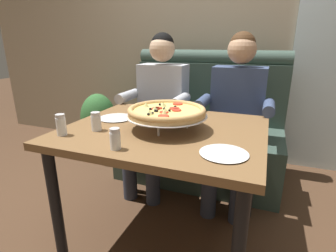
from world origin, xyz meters
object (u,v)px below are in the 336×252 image
at_px(diner_left, 159,103).
at_px(shaker_pepper_flakes, 61,126).
at_px(diner_right, 236,110).
at_px(shaker_oregano, 115,140).
at_px(booth_bench, 202,133).
at_px(potted_plant, 99,123).
at_px(plate_near_right, 116,117).
at_px(shaker_parmesan, 96,123).
at_px(pizza, 166,112).
at_px(plate_near_left, 224,152).
at_px(dining_table, 164,143).

distance_m(diner_left, shaker_pepper_flakes, 0.98).
distance_m(diner_right, shaker_oregano, 1.11).
height_order(booth_bench, shaker_oregano, booth_bench).
xyz_separation_m(diner_right, shaker_pepper_flakes, (-0.77, -0.97, 0.07)).
xyz_separation_m(shaker_oregano, potted_plant, (-0.99, 1.23, -0.39)).
bearing_deg(plate_near_right, shaker_parmesan, -83.88).
bearing_deg(diner_left, pizza, -63.73).
height_order(plate_near_left, plate_near_right, same).
distance_m(booth_bench, shaker_parmesan, 1.21).
bearing_deg(potted_plant, shaker_pepper_flakes, -61.73).
bearing_deg(diner_left, plate_near_right, -93.99).
bearing_deg(dining_table, shaker_parmesan, -152.46).
bearing_deg(diner_right, shaker_parmesan, -127.82).
relative_size(diner_left, shaker_pepper_flakes, 11.33).
xyz_separation_m(diner_right, plate_near_left, (0.06, -0.91, 0.03)).
xyz_separation_m(shaker_parmesan, potted_plant, (-0.75, 1.04, -0.39)).
height_order(shaker_pepper_flakes, plate_near_right, shaker_pepper_flakes).
distance_m(diner_right, pizza, 0.75).
bearing_deg(booth_bench, shaker_parmesan, -106.79).
xyz_separation_m(pizza, plate_near_left, (0.36, -0.23, -0.09)).
xyz_separation_m(shaker_pepper_flakes, plate_near_right, (0.10, 0.37, -0.04)).
bearing_deg(pizza, shaker_pepper_flakes, -149.12).
distance_m(booth_bench, shaker_oregano, 1.35).
height_order(booth_bench, potted_plant, booth_bench).
xyz_separation_m(diner_left, potted_plant, (-0.77, 0.20, -0.32)).
xyz_separation_m(diner_left, pizza, (0.34, -0.68, 0.12)).
distance_m(plate_near_right, potted_plant, 1.14).
relative_size(diner_left, plate_near_right, 5.88).
distance_m(plate_near_left, potted_plant, 1.87).
bearing_deg(diner_right, plate_near_left, -86.28).
bearing_deg(shaker_oregano, pizza, 71.91).
bearing_deg(plate_near_right, diner_left, 86.01).
bearing_deg(potted_plant, plate_near_left, -37.35).
relative_size(plate_near_left, plate_near_right, 0.99).
height_order(diner_right, shaker_parmesan, diner_right).
distance_m(shaker_oregano, potted_plant, 1.63).
xyz_separation_m(dining_table, diner_right, (0.32, 0.66, 0.07)).
bearing_deg(plate_near_left, dining_table, 146.60).
height_order(dining_table, shaker_oregano, shaker_oregano).
xyz_separation_m(pizza, shaker_parmesan, (-0.35, -0.15, -0.06)).
distance_m(dining_table, pizza, 0.20).
relative_size(shaker_parmesan, shaker_oregano, 1.03).
bearing_deg(shaker_oregano, shaker_pepper_flakes, 170.24).
bearing_deg(booth_bench, dining_table, -90.00).
xyz_separation_m(booth_bench, potted_plant, (-1.08, -0.06, -0.01)).
height_order(dining_table, pizza, pizza).
height_order(shaker_oregano, plate_near_right, shaker_oregano).
height_order(diner_left, shaker_oregano, diner_left).
relative_size(diner_left, diner_right, 1.00).
height_order(pizza, plate_near_left, pizza).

